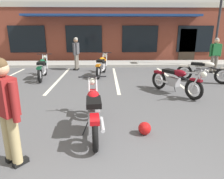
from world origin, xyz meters
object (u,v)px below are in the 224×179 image
(motorcycle_green_cafe_racer, at_px, (176,80))
(person_in_black_shirt, at_px, (76,52))
(parking_lot_lamp_post, at_px, (222,8))
(motorcycle_red_sportbike, at_px, (102,66))
(motorcycle_foreground_classic, at_px, (94,110))
(motorcycle_black_cruiser, at_px, (204,71))
(motorcycle_silver_naked, at_px, (43,68))
(helmet_on_pavement, at_px, (145,128))
(person_by_back_row, at_px, (215,53))
(person_in_shorts_foreground, at_px, (7,107))

(motorcycle_green_cafe_racer, relative_size, person_in_black_shirt, 1.12)
(person_in_black_shirt, bearing_deg, parking_lot_lamp_post, 3.00)
(motorcycle_red_sportbike, relative_size, person_in_black_shirt, 1.25)
(motorcycle_foreground_classic, distance_m, motorcycle_black_cruiser, 5.82)
(motorcycle_silver_naked, distance_m, motorcycle_green_cafe_racer, 5.51)
(person_in_black_shirt, distance_m, helmet_on_pavement, 7.42)
(motorcycle_red_sportbike, bearing_deg, parking_lot_lamp_post, 16.19)
(motorcycle_black_cruiser, relative_size, person_by_back_row, 1.14)
(parking_lot_lamp_post, bearing_deg, motorcycle_silver_naked, -164.90)
(motorcycle_foreground_classic, bearing_deg, person_in_shorts_foreground, -138.24)
(person_by_back_row, xyz_separation_m, parking_lot_lamp_post, (0.67, 1.25, 2.16))
(motorcycle_foreground_classic, height_order, person_by_back_row, person_by_back_row)
(motorcycle_foreground_classic, bearing_deg, motorcycle_silver_naked, 116.83)
(motorcycle_foreground_classic, relative_size, helmet_on_pavement, 8.11)
(motorcycle_silver_naked, height_order, parking_lot_lamp_post, parking_lot_lamp_post)
(parking_lot_lamp_post, bearing_deg, person_in_black_shirt, -177.00)
(motorcycle_red_sportbike, relative_size, motorcycle_silver_naked, 1.00)
(motorcycle_foreground_classic, bearing_deg, person_in_black_shirt, 100.51)
(motorcycle_green_cafe_racer, distance_m, helmet_on_pavement, 3.09)
(motorcycle_black_cruiser, bearing_deg, motorcycle_foreground_classic, -135.90)
(motorcycle_black_cruiser, distance_m, motorcycle_silver_naked, 6.68)
(motorcycle_black_cruiser, height_order, motorcycle_green_cafe_racer, same)
(motorcycle_black_cruiser, bearing_deg, person_in_black_shirt, 153.07)
(motorcycle_silver_naked, height_order, person_by_back_row, person_by_back_row)
(person_in_shorts_foreground, height_order, person_by_back_row, same)
(motorcycle_red_sportbike, xyz_separation_m, motorcycle_black_cruiser, (4.11, -1.36, 0.00))
(motorcycle_silver_naked, height_order, helmet_on_pavement, motorcycle_silver_naked)
(motorcycle_foreground_classic, relative_size, parking_lot_lamp_post, 0.44)
(motorcycle_foreground_classic, bearing_deg, motorcycle_red_sportbike, 89.32)
(motorcycle_foreground_classic, height_order, motorcycle_black_cruiser, same)
(motorcycle_foreground_classic, relative_size, person_in_black_shirt, 1.26)
(motorcycle_green_cafe_racer, relative_size, person_by_back_row, 1.12)
(person_in_shorts_foreground, xyz_separation_m, person_by_back_row, (6.77, 7.02, 0.00))
(motorcycle_foreground_classic, distance_m, parking_lot_lamp_post, 9.89)
(person_in_black_shirt, relative_size, person_in_shorts_foreground, 1.00)
(motorcycle_red_sportbike, xyz_separation_m, motorcycle_green_cafe_racer, (2.46, -2.92, 0.00))
(motorcycle_foreground_classic, height_order, person_in_shorts_foreground, person_in_shorts_foreground)
(motorcycle_silver_naked, bearing_deg, person_in_shorts_foreground, -78.04)
(motorcycle_silver_naked, bearing_deg, parking_lot_lamp_post, 15.10)
(motorcycle_foreground_classic, xyz_separation_m, motorcycle_red_sportbike, (0.06, 5.41, 0.00))
(motorcycle_red_sportbike, bearing_deg, motorcycle_green_cafe_racer, -49.98)
(person_in_black_shirt, relative_size, helmet_on_pavement, 6.44)
(motorcycle_black_cruiser, xyz_separation_m, motorcycle_silver_naked, (-6.63, 0.81, 0.00))
(person_in_black_shirt, distance_m, parking_lot_lamp_post, 7.82)
(person_by_back_row, bearing_deg, motorcycle_red_sportbike, -174.37)
(motorcycle_silver_naked, xyz_separation_m, motorcycle_green_cafe_racer, (4.98, -2.37, 0.00))
(motorcycle_foreground_classic, bearing_deg, helmet_on_pavement, -10.85)
(person_in_shorts_foreground, bearing_deg, person_in_black_shirt, 90.46)
(person_in_shorts_foreground, bearing_deg, motorcycle_black_cruiser, 43.60)
(person_in_shorts_foreground, bearing_deg, motorcycle_silver_naked, 101.96)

